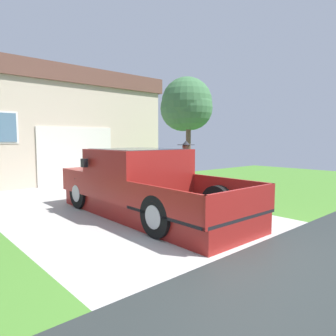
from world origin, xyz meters
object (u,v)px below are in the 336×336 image
person_with_hat (186,168)px  handbag (192,203)px  pickup_truck (139,185)px  house_with_garage (50,127)px  neighbor_tree (187,106)px

person_with_hat → handbag: person_with_hat is taller
handbag → pickup_truck: bearing=164.5°
pickup_truck → handbag: (1.46, -0.41, -0.59)m
house_with_garage → pickup_truck: bearing=-97.8°
neighbor_tree → pickup_truck: bearing=-150.0°
handbag → neighbor_tree: 4.65m
person_with_hat → pickup_truck: bearing=22.7°
handbag → neighbor_tree: neighbor_tree is taller
handbag → neighbor_tree: size_ratio=0.09×
house_with_garage → neighbor_tree: house_with_garage is taller
pickup_truck → handbag: bearing=-14.7°
handbag → house_with_garage: size_ratio=0.04×
person_with_hat → neighbor_tree: (2.48, 2.44, 2.01)m
handbag → house_with_garage: house_with_garage is taller
neighbor_tree → handbag: bearing=-132.6°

